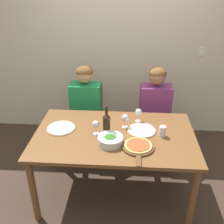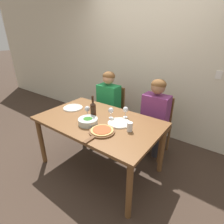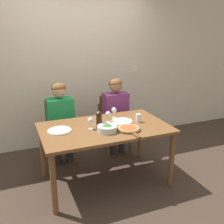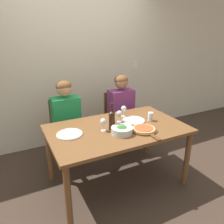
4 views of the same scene
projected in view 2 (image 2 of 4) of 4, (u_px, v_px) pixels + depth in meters
The scene contains 16 objects.
ground_plane at pixel (100, 166), 2.59m from camera, with size 40.00×40.00×0.00m, color #3D2D23.
back_wall at pixel (149, 61), 3.06m from camera, with size 10.00×0.06×2.70m.
dining_table at pixel (99, 126), 2.31m from camera, with size 1.61×0.97×0.76m.
chair_left at pixel (112, 110), 3.23m from camera, with size 0.42×0.42×0.92m.
chair_right at pixel (156, 123), 2.76m from camera, with size 0.42×0.42×0.92m.
person_woman at pixel (108, 100), 3.05m from camera, with size 0.47×0.51×1.22m.
person_man at pixel (155, 112), 2.58m from camera, with size 0.47×0.51×1.22m.
wine_bottle at pixel (93, 110), 2.26m from camera, with size 0.07×0.07×0.32m.
broccoli_bowl at pixel (88, 121), 2.16m from camera, with size 0.24×0.24×0.08m.
dinner_plate_left at pixel (73, 108), 2.62m from camera, with size 0.29×0.29×0.02m.
dinner_plate_right at pixel (119, 123), 2.18m from camera, with size 0.29×0.29×0.02m.
pizza_on_board at pixel (102, 131), 1.99m from camera, with size 0.30×0.44×0.04m.
wine_glass_left at pixel (87, 109), 2.33m from camera, with size 0.07×0.07×0.15m.
wine_glass_right at pixel (126, 110), 2.30m from camera, with size 0.07×0.07×0.15m.
wine_glass_centre at pixel (111, 111), 2.28m from camera, with size 0.07×0.07×0.15m.
water_tumbler at pixel (130, 127), 2.00m from camera, with size 0.07×0.07×0.11m.
Camera 2 is at (1.34, -1.53, 1.80)m, focal length 28.00 mm.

